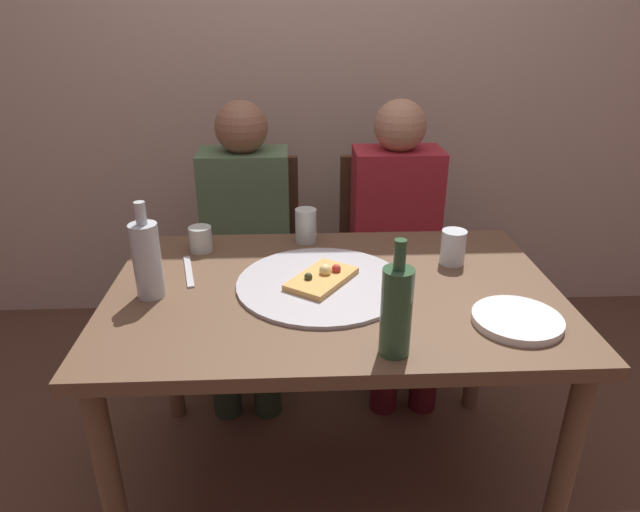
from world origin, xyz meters
TOP-DOWN VIEW (x-y plane):
  - ground_plane at (0.00, 0.00)m, footprint 8.00×8.00m
  - back_wall at (0.00, 1.29)m, footprint 6.00×0.10m
  - dining_table at (0.00, 0.00)m, footprint 1.31×0.85m
  - pizza_tray at (-0.03, 0.02)m, footprint 0.50×0.50m
  - pizza_slice_last at (-0.03, 0.02)m, footprint 0.23×0.25m
  - wine_bottle at (0.12, -0.34)m, footprint 0.07×0.07m
  - beer_bottle at (-0.52, -0.02)m, footprint 0.08×0.08m
  - tumbler_near at (-0.07, 0.35)m, footprint 0.07×0.07m
  - tumbler_far at (0.39, 0.15)m, footprint 0.08×0.08m
  - wine_glass at (-0.43, 0.29)m, footprint 0.08×0.08m
  - plate_stack at (0.46, -0.22)m, footprint 0.23×0.23m
  - table_knife at (-0.44, 0.12)m, footprint 0.07×0.22m
  - chair_left at (-0.31, 0.83)m, footprint 0.44×0.44m
  - chair_right at (0.32, 0.83)m, footprint 0.44×0.44m
  - guest_in_sweater at (-0.31, 0.67)m, footprint 0.36×0.56m
  - guest_in_beanie at (0.32, 0.67)m, footprint 0.36×0.56m

SIDE VIEW (x-z plane):
  - ground_plane at x=0.00m, z-range 0.00..0.00m
  - chair_left at x=-0.31m, z-range 0.06..0.96m
  - chair_right at x=0.32m, z-range 0.06..0.96m
  - guest_in_sweater at x=-0.31m, z-range 0.06..1.23m
  - guest_in_beanie at x=0.32m, z-range 0.06..1.23m
  - dining_table at x=0.00m, z-range 0.28..1.03m
  - table_knife at x=-0.44m, z-range 0.75..0.75m
  - pizza_tray at x=-0.03m, z-range 0.75..0.76m
  - plate_stack at x=0.46m, z-range 0.75..0.77m
  - pizza_slice_last at x=-0.03m, z-range 0.75..0.80m
  - wine_glass at x=-0.43m, z-range 0.75..0.83m
  - tumbler_far at x=0.39m, z-range 0.75..0.86m
  - tumbler_near at x=-0.07m, z-range 0.75..0.87m
  - beer_bottle at x=-0.52m, z-range 0.72..1.00m
  - wine_bottle at x=0.12m, z-range 0.72..1.01m
  - back_wall at x=0.00m, z-range 0.00..2.60m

